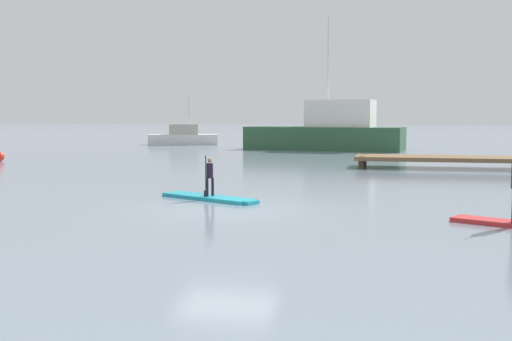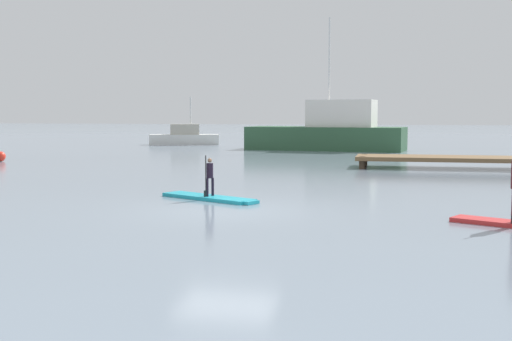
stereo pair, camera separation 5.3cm
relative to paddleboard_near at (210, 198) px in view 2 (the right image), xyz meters
The scene contains 7 objects.
ground_plane 2.29m from the paddleboard_near, 63.10° to the right, with size 240.00×240.00×0.00m, color gray.
paddleboard_near is the anchor object (origin of this frame).
paddler_child_solo 0.66m from the paddleboard_near, 101.66° to the right, with size 0.26×0.35×1.18m.
fishing_boat_white_large 26.09m from the paddleboard_near, 88.45° to the left, with size 10.66×4.59×8.68m.
fishing_boat_green_midground 32.84m from the paddleboard_near, 109.56° to the left, with size 5.48×2.98×3.68m.
floating_dock 15.45m from the paddleboard_near, 53.97° to the left, with size 11.45×2.41×0.54m.
mooring_buoy_near 18.95m from the paddleboard_near, 140.27° to the left, with size 0.51×0.51×0.51m, color red.
Camera 2 is at (4.30, -16.34, 2.50)m, focal length 47.08 mm.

